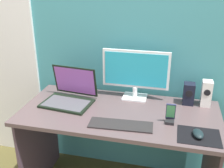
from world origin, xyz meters
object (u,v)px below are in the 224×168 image
speaker_right (206,93)px  laptop (70,95)px  monitor (136,73)px  mouse (198,134)px  keyboard_external (121,125)px  speaker_near_monitor (189,94)px  phone_in_dock (170,116)px

speaker_right → laptop: bearing=-170.0°
speaker_right → monitor: bearing=179.5°
mouse → speaker_right: bearing=69.9°
keyboard_external → laptop: bearing=147.3°
speaker_near_monitor → speaker_right: bearing=0.0°
mouse → monitor: bearing=124.7°
speaker_near_monitor → laptop: size_ratio=0.42×
speaker_near_monitor → keyboard_external: size_ratio=0.40×
laptop → mouse: 0.94m
monitor → speaker_near_monitor: size_ratio=3.11×
speaker_near_monitor → mouse: (0.05, -0.43, -0.06)m
speaker_near_monitor → laptop: bearing=-168.7°
keyboard_external → phone_in_dock: bearing=16.5°
speaker_right → mouse: speaker_right is taller
speaker_right → phone_in_dock: speaker_right is taller
monitor → phone_in_dock: size_ratio=3.63×
monitor → keyboard_external: bearing=-93.1°
phone_in_dock → speaker_right: bearing=52.0°
speaker_near_monitor → phone_in_dock: 0.33m
monitor → speaker_near_monitor: 0.41m
monitor → speaker_near_monitor: bearing=-0.6°
speaker_near_monitor → phone_in_dock: speaker_near_monitor is taller
speaker_near_monitor → laptop: laptop is taller
speaker_near_monitor → keyboard_external: (-0.42, -0.41, -0.08)m
monitor → laptop: monitor is taller
monitor → phone_in_dock: monitor is taller
monitor → laptop: bearing=-159.1°
mouse → phone_in_dock: (-0.17, 0.13, 0.03)m
monitor → phone_in_dock: 0.44m
laptop → phone_in_dock: (0.74, -0.13, -0.00)m
monitor → speaker_right: monitor is taller
laptop → mouse: laptop is taller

